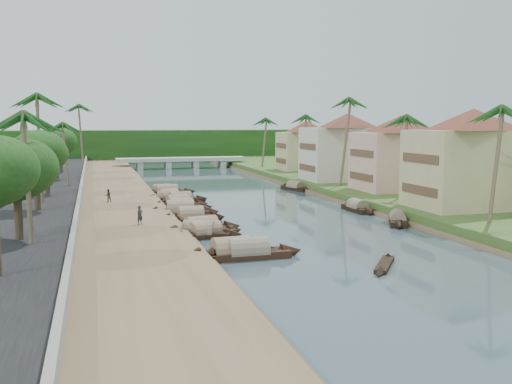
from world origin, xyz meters
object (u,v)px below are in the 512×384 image
object	(u,v)px
sampan_1	(231,253)
bridge	(181,161)
sampan_0	(248,253)
person_near	(140,215)
building_near	(472,158)

from	to	relation	value
sampan_1	bridge	bearing A→B (deg)	79.59
bridge	sampan_0	xyz separation A→B (m)	(-7.82, -84.60, -1.30)
sampan_0	sampan_1	world-z (taller)	sampan_1
sampan_0	person_near	size ratio (longest dim) A/B	5.04
bridge	person_near	bearing A→B (deg)	-101.44
building_near	sampan_1	world-z (taller)	building_near
sampan_1	person_near	size ratio (longest dim) A/B	4.72
bridge	sampan_0	bearing A→B (deg)	-95.28
bridge	building_near	distance (m)	76.54
sampan_0	person_near	world-z (taller)	person_near
sampan_0	sampan_1	xyz separation A→B (m)	(-1.19, 0.35, 0.00)
building_near	sampan_0	size ratio (longest dim) A/B	1.71
person_near	sampan_1	bearing A→B (deg)	-101.75
building_near	sampan_0	distance (m)	29.44
bridge	sampan_1	xyz separation A→B (m)	(-9.01, -84.25, -1.30)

